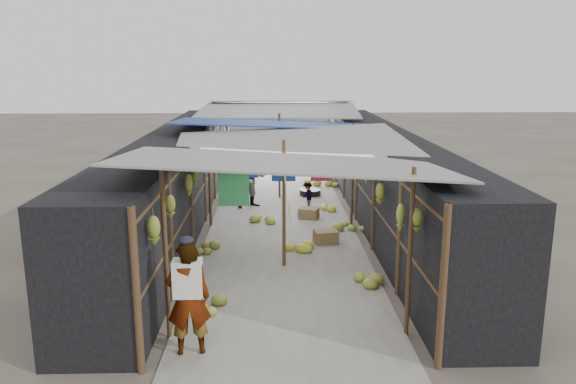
{
  "coord_description": "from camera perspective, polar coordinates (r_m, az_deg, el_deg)",
  "views": [
    {
      "loc": [
        -0.24,
        -7.83,
        4.04
      ],
      "look_at": [
        0.12,
        4.35,
        1.25
      ],
      "focal_mm": 35.0,
      "sensor_mm": 36.0,
      "label": 1
    }
  ],
  "objects": [
    {
      "name": "ground",
      "position": [
        8.82,
        0.06,
        -14.37
      ],
      "size": [
        80.0,
        80.0,
        0.0
      ],
      "primitive_type": "plane",
      "color": "#6B6356",
      "rests_on": "ground"
    },
    {
      "name": "stall_left",
      "position": [
        14.83,
        -11.22,
        1.4
      ],
      "size": [
        1.4,
        15.0,
        2.3
      ],
      "primitive_type": "cube",
      "color": "black",
      "rests_on": "ground"
    },
    {
      "name": "crate_near",
      "position": [
        12.96,
        3.86,
        -4.58
      ],
      "size": [
        0.59,
        0.5,
        0.31
      ],
      "primitive_type": "cube",
      "rotation": [
        0.0,
        0.0,
        0.18
      ],
      "color": "olive",
      "rests_on": "ground"
    },
    {
      "name": "market_canopy",
      "position": [
        14.74,
        -0.65,
        6.53
      ],
      "size": [
        5.62,
        15.2,
        2.77
      ],
      "color": "brown",
      "rests_on": "ground"
    },
    {
      "name": "vendor_seated",
      "position": [
        15.94,
        2.01,
        -0.34
      ],
      "size": [
        0.45,
        0.58,
        0.79
      ],
      "primitive_type": "imported",
      "rotation": [
        0.0,
        0.0,
        -1.23
      ],
      "color": "#45403C",
      "rests_on": "ground"
    },
    {
      "name": "black_basin",
      "position": [
        17.59,
        2.26,
        -0.07
      ],
      "size": [
        0.66,
        0.66,
        0.2
      ],
      "primitive_type": "cylinder",
      "color": "black",
      "rests_on": "ground"
    },
    {
      "name": "stall_right",
      "position": [
        14.92,
        9.7,
        1.53
      ],
      "size": [
        1.4,
        15.0,
        2.3
      ],
      "primitive_type": "cube",
      "color": "black",
      "rests_on": "ground"
    },
    {
      "name": "vendor_elderly",
      "position": [
        8.09,
        -10.08,
        -10.62
      ],
      "size": [
        0.67,
        0.49,
        1.68
      ],
      "primitive_type": "imported",
      "rotation": [
        0.0,
        0.0,
        3.3
      ],
      "color": "white",
      "rests_on": "ground"
    },
    {
      "name": "shopper_blue",
      "position": [
        16.03,
        -3.72,
        1.42
      ],
      "size": [
        1.03,
        0.94,
        1.72
      ],
      "primitive_type": "imported",
      "rotation": [
        0.0,
        0.0,
        0.44
      ],
      "color": "navy",
      "rests_on": "ground"
    },
    {
      "name": "aisle_slab",
      "position": [
        14.89,
        -0.71,
        -2.81
      ],
      "size": [
        3.6,
        16.0,
        0.02
      ],
      "primitive_type": "cube",
      "color": "#9E998E",
      "rests_on": "ground"
    },
    {
      "name": "crate_back",
      "position": [
        20.28,
        -4.7,
        1.78
      ],
      "size": [
        0.59,
        0.54,
        0.3
      ],
      "primitive_type": "cube",
      "rotation": [
        0.0,
        0.0,
        -0.41
      ],
      "color": "olive",
      "rests_on": "ground"
    },
    {
      "name": "floor_bananas",
      "position": [
        14.79,
        -0.33,
        -2.35
      ],
      "size": [
        4.0,
        11.08,
        0.35
      ],
      "color": "olive",
      "rests_on": "ground"
    },
    {
      "name": "hanging_bananas",
      "position": [
        14.73,
        -0.43,
        3.7
      ],
      "size": [
        3.95,
        14.08,
        0.71
      ],
      "color": "olive",
      "rests_on": "ground"
    },
    {
      "name": "crate_mid",
      "position": [
        14.95,
        2.12,
        -2.2
      ],
      "size": [
        0.6,
        0.54,
        0.3
      ],
      "primitive_type": "cube",
      "rotation": [
        0.0,
        0.0,
        -0.32
      ],
      "color": "olive",
      "rests_on": "ground"
    }
  ]
}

